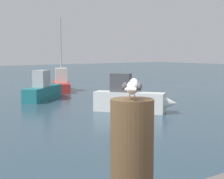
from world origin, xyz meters
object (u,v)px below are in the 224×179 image
boat_red (61,83)px  boat_white (133,100)px  seagull (132,87)px  boat_teal (45,90)px  mooring_post (132,172)px

boat_red → boat_white: (-1.84, -9.53, 0.06)m
seagull → boat_teal: size_ratio=0.09×
boat_white → boat_red: bearing=79.1°
mooring_post → seagull: bearing=44.7°
mooring_post → boat_red: (10.34, 19.45, -1.26)m
seagull → boat_red: 22.10m
boat_red → boat_teal: bearing=-130.8°
mooring_post → seagull: 0.65m
mooring_post → boat_teal: 17.71m
boat_white → mooring_post: bearing=-130.6°
mooring_post → boat_teal: bearing=65.2°
seagull → boat_red: size_ratio=0.06×
mooring_post → boat_red: 22.06m
boat_red → boat_teal: 4.50m
boat_teal → mooring_post: bearing=-114.8°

